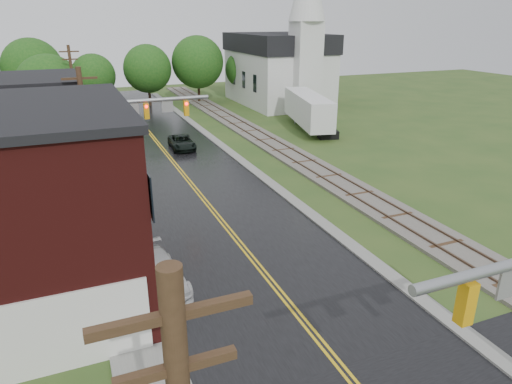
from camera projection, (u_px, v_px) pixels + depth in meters
main_road at (180, 171)px, 36.19m from camera, size 10.00×90.00×0.02m
curb_right at (225, 148)px, 42.42m from camera, size 0.80×70.00×0.12m
sidewalk_left at (105, 205)px, 29.66m from camera, size 2.40×50.00×0.12m
yellow_house at (15, 162)px, 27.68m from camera, size 8.00×7.00×6.40m
darkred_building at (40, 141)px, 36.17m from camera, size 7.00×6.00×4.40m
church at (282, 62)px, 61.71m from camera, size 10.40×18.40×20.00m
railroad at (270, 142)px, 44.02m from camera, size 3.20×80.00×0.30m
traffic_signal_far at (136, 120)px, 30.58m from camera, size 7.34×0.43×7.20m
utility_pole_b at (89, 146)px, 25.17m from camera, size 1.80×0.28×9.00m
utility_pole_c at (74, 91)px, 44.18m from camera, size 1.80×0.28×9.00m
tree_left_e at (52, 89)px, 45.05m from camera, size 6.40×6.40×8.16m
suv_dark at (182, 142)px, 42.06m from camera, size 2.26×4.53×1.23m
pickup_white at (159, 273)px, 20.41m from camera, size 2.37×4.82×1.35m
semi_trailer at (308, 109)px, 48.85m from camera, size 5.24×12.06×3.75m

